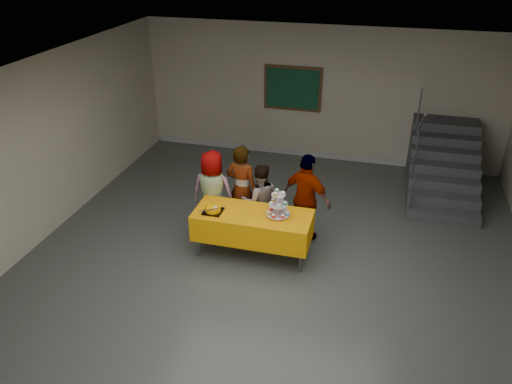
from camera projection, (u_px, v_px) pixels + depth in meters
room_shell at (265, 157)px, 6.50m from camera, size 10.00×10.04×3.02m
bake_table at (253, 225)px, 8.00m from camera, size 1.88×0.78×0.77m
cupcake_stand at (278, 206)px, 7.77m from camera, size 0.38×0.38×0.44m
bear_cake at (213, 209)px, 7.92m from camera, size 0.32×0.36×0.12m
schoolchild_a at (213, 192)px, 8.56m from camera, size 0.74×0.49×1.51m
schoolchild_b at (242, 189)px, 8.57m from camera, size 0.65×0.50×1.61m
schoolchild_c at (260, 201)px, 8.49m from camera, size 0.79×0.72×1.33m
schoolchild_d at (306, 199)px, 8.28m from camera, size 1.00×0.73×1.58m
staircase at (442, 165)px, 10.16m from camera, size 1.30×2.40×2.04m
noticeboard at (293, 89)px, 11.10m from camera, size 1.30×0.05×1.00m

